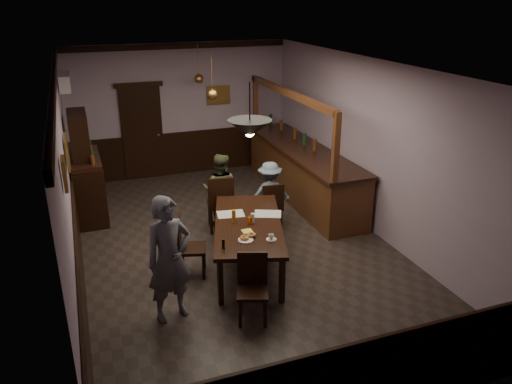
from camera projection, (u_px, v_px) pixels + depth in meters
name	position (u px, v px, depth m)	size (l,w,h in m)	color
room	(234.00, 162.00, 7.90)	(5.01, 8.01, 3.01)	#2D2621
dining_table	(248.00, 227.00, 7.60)	(1.61, 2.40, 0.75)	black
chair_far_left	(221.00, 201.00, 8.79)	(0.53, 0.53, 1.05)	black
chair_far_right	(272.00, 204.00, 8.88)	(0.43, 0.43, 0.90)	black
chair_near	(252.00, 284.00, 6.44)	(0.50, 0.50, 0.91)	black
chair_side	(187.00, 244.00, 7.43)	(0.50, 0.50, 0.94)	black
person_standing	(169.00, 259.00, 6.33)	(0.62, 0.41, 1.70)	slate
person_seated_left	(220.00, 190.00, 9.02)	(0.66, 0.52, 1.36)	#475231
person_seated_right	(270.00, 193.00, 9.09)	(0.77, 0.44, 1.20)	slate
newspaper_left	(231.00, 214.00, 7.86)	(0.42, 0.30, 0.01)	silver
newspaper_right	(268.00, 214.00, 7.87)	(0.42, 0.30, 0.01)	silver
napkin	(247.00, 231.00, 7.31)	(0.15, 0.15, 0.00)	#E7D855
saucer	(271.00, 239.00, 7.05)	(0.15, 0.15, 0.01)	white
coffee_cup	(271.00, 237.00, 7.03)	(0.08, 0.08, 0.07)	white
pastry_plate	(246.00, 240.00, 7.03)	(0.22, 0.22, 0.01)	white
pastry_ring_a	(244.00, 238.00, 7.04)	(0.13, 0.13, 0.04)	#C68C47
pastry_ring_b	(251.00, 235.00, 7.12)	(0.13, 0.13, 0.04)	#C68C47
soda_can	(250.00, 221.00, 7.50)	(0.07, 0.07, 0.12)	#DB5E12
beer_glass	(234.00, 216.00, 7.56)	(0.06, 0.06, 0.20)	#BF721E
water_glass	(253.00, 218.00, 7.55)	(0.06, 0.06, 0.15)	silver
pepper_mill	(223.00, 244.00, 6.79)	(0.04, 0.04, 0.14)	black
sideboard	(87.00, 176.00, 9.36)	(0.54, 1.52, 2.01)	black
bar_counter	(303.00, 171.00, 10.28)	(0.94, 4.06, 2.28)	#482C13
door_back	(142.00, 134.00, 11.22)	(0.90, 0.06, 2.10)	black
ac_unit	(64.00, 82.00, 9.31)	(0.20, 0.85, 0.30)	white
picture_left_small	(64.00, 174.00, 5.48)	(0.04, 0.28, 0.36)	olive
picture_left_large	(67.00, 152.00, 7.74)	(0.04, 0.62, 0.48)	olive
picture_back	(218.00, 95.00, 11.53)	(0.55, 0.04, 0.42)	olive
pendant_iron	(250.00, 128.00, 6.21)	(0.56, 0.56, 0.68)	black
pendant_brass_mid	(212.00, 94.00, 8.97)	(0.20, 0.20, 0.81)	#BF8C3F
pendant_brass_far	(199.00, 79.00, 10.59)	(0.20, 0.20, 0.81)	#BF8C3F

